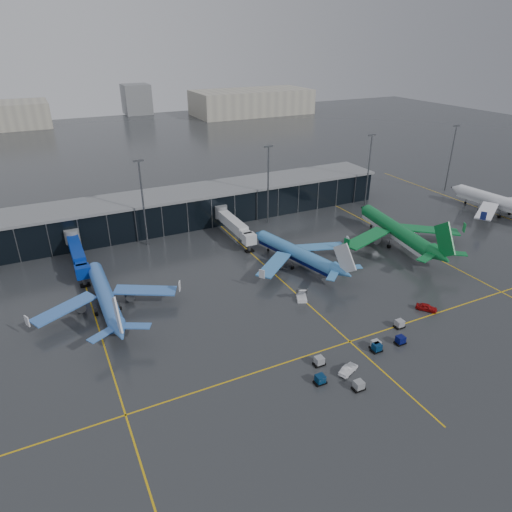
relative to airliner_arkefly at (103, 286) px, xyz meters
name	(u,v)px	position (x,y,z in m)	size (l,w,h in m)	color
ground	(272,317)	(32.03, -19.48, -5.83)	(600.00, 600.00, 0.00)	#282B2D
terminal_pier	(183,208)	(32.03, 42.52, -0.41)	(142.00, 17.00, 10.70)	black
jet_bridges	(77,253)	(-2.97, 23.51, -1.28)	(94.00, 27.50, 7.20)	#595B60
flood_masts	(209,191)	(37.03, 30.52, 7.98)	(203.00, 0.50, 25.50)	#595B60
distant_hangars	(160,106)	(81.98, 250.60, 2.96)	(260.00, 71.00, 22.00)	#B2AD99
taxi_lines	(287,285)	(42.03, -8.87, -5.82)	(220.00, 120.00, 0.02)	gold
airliner_arkefly	(103,286)	(0.00, 0.00, 0.00)	(33.32, 37.95, 11.66)	#3B70C3
airliner_klm_near	(295,245)	(49.65, 0.50, -0.10)	(32.76, 37.31, 11.47)	#3D83C9
airliner_aer_lingus	(397,222)	(83.06, -0.97, 1.15)	(39.90, 45.44, 13.97)	#0D7031
airliner_ba	(503,195)	(132.44, 2.18, 1.04)	(39.25, 44.70, 13.74)	white
baggage_carts	(366,354)	(41.82, -39.76, -5.07)	(26.92, 12.94, 1.70)	black
mobile_airstair	(302,297)	(41.71, -16.23, -5.06)	(3.30, 3.81, 3.45)	silver
service_van_red	(427,307)	(64.62, -32.51, -5.05)	(1.85, 4.61, 1.57)	#9B0B0C
service_van_white	(348,369)	(36.04, -41.99, -5.09)	(1.58, 4.52, 1.49)	silver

